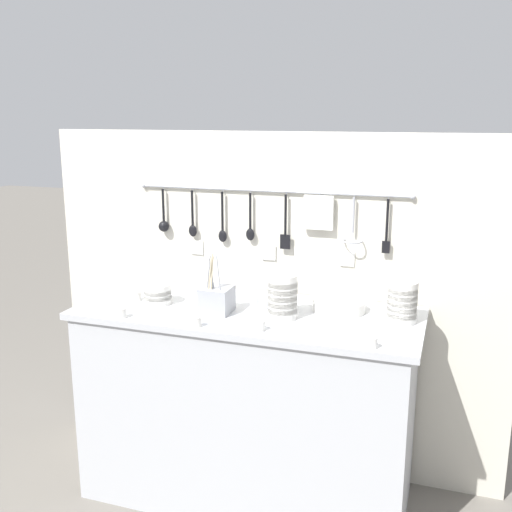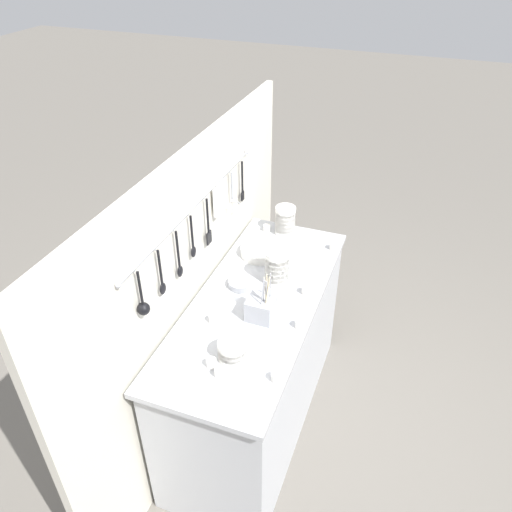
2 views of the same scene
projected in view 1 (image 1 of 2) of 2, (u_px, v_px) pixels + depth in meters
The scene contains 17 objects.
ground_plane at pixel (248, 492), 2.91m from camera, with size 20.00×20.00×0.00m, color #666059.
counter at pixel (248, 404), 2.80m from camera, with size 1.55×0.62×0.93m.
back_wall at pixel (270, 303), 3.03m from camera, with size 2.35×0.11×1.71m.
bowl_stack_back_corner at pixel (283, 296), 2.57m from camera, with size 0.13×0.13×0.20m.
bowl_stack_nested_right at pixel (158, 294), 2.78m from camera, with size 0.13×0.13×0.10m.
bowl_stack_tall_left at pixel (402, 302), 2.52m from camera, with size 0.12×0.12×0.18m.
plate_stack at pixel (339, 306), 2.68m from camera, with size 0.23×0.23×0.05m.
steel_mixing_bowl at pixel (271, 300), 2.78m from camera, with size 0.14×0.14×0.04m.
cutlery_caddy at pixel (217, 299), 2.66m from camera, with size 0.13×0.13×0.27m.
cup_front_left at pixel (372, 342), 2.26m from camera, with size 0.04×0.04×0.04m.
cup_edge_near at pixel (121, 313), 2.59m from camera, with size 0.04×0.04×0.04m.
cup_mid_row at pixel (260, 325), 2.44m from camera, with size 0.04×0.04×0.04m.
cup_edge_far at pixel (150, 293), 2.87m from camera, with size 0.04×0.04×0.04m.
cup_beside_plates at pixel (210, 292), 2.89m from camera, with size 0.04×0.04×0.04m.
cup_by_caddy at pixel (196, 322), 2.48m from camera, with size 0.04×0.04×0.04m.
cup_back_right at pixel (136, 296), 2.83m from camera, with size 0.04×0.04×0.04m.
cup_front_right at pixel (399, 309), 2.65m from camera, with size 0.04×0.04×0.04m.
Camera 1 is at (0.86, -2.42, 1.79)m, focal length 42.00 mm.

